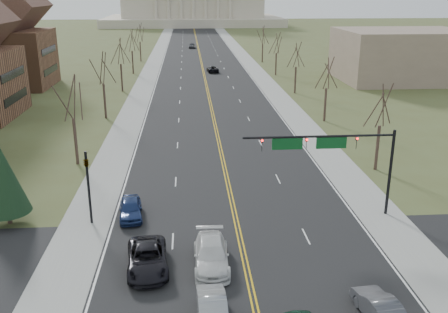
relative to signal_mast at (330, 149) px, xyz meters
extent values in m
cube|color=black|center=(-7.45, 96.50, -5.76)|extent=(20.00, 380.00, 0.01)
cube|color=black|center=(-7.45, -7.50, -5.76)|extent=(120.00, 14.00, 0.01)
cube|color=gray|center=(-19.45, 96.50, -5.75)|extent=(4.00, 380.00, 0.03)
cube|color=gray|center=(4.55, 96.50, -5.75)|extent=(4.00, 380.00, 0.03)
cube|color=gold|center=(-7.45, 96.50, -5.75)|extent=(0.42, 380.00, 0.01)
cube|color=silver|center=(-17.25, 96.50, -5.75)|extent=(0.15, 380.00, 0.01)
cube|color=silver|center=(2.35, 96.50, -5.75)|extent=(0.15, 380.00, 0.01)
cube|color=#B4AE96|center=(-7.45, 236.50, -3.76)|extent=(90.00, 60.00, 4.00)
cube|color=#B4AE96|center=(-7.45, 236.50, 6.24)|extent=(70.00, 40.00, 16.00)
cylinder|color=black|center=(5.05, 0.00, -2.16)|extent=(0.24, 0.24, 7.20)
cylinder|color=black|center=(-0.95, 0.00, 1.04)|extent=(12.00, 0.18, 0.18)
imported|color=black|center=(2.05, 0.00, 0.49)|extent=(0.35, 0.40, 1.10)
sphere|color=#FF0C0C|center=(2.05, -0.15, 0.84)|extent=(0.18, 0.18, 0.18)
imported|color=black|center=(-1.95, 0.00, 0.49)|extent=(0.35, 0.40, 1.10)
sphere|color=#FF0C0C|center=(-1.95, -0.15, 0.84)|extent=(0.18, 0.18, 0.18)
imported|color=black|center=(-5.45, 0.00, 0.49)|extent=(0.35, 0.40, 1.10)
sphere|color=#FF0C0C|center=(-5.45, -0.15, 0.84)|extent=(0.18, 0.18, 0.18)
cube|color=#0C4C1E|center=(0.05, 0.00, 0.49)|extent=(2.40, 0.12, 0.90)
cube|color=#0C4C1E|center=(-3.45, 0.00, 0.49)|extent=(2.40, 0.12, 0.90)
cylinder|color=black|center=(-18.95, 0.00, -2.76)|extent=(0.20, 0.20, 6.00)
imported|color=black|center=(-18.95, 0.00, -0.56)|extent=(0.32, 0.36, 0.99)
cylinder|color=#3C2B23|center=(8.05, 10.50, -3.42)|extent=(0.32, 0.32, 4.68)
cylinder|color=#3C2B23|center=(-22.95, 14.50, -3.29)|extent=(0.32, 0.32, 4.95)
cylinder|color=#3C2B23|center=(8.05, 30.50, -3.42)|extent=(0.32, 0.32, 4.68)
cylinder|color=#3C2B23|center=(-22.95, 34.50, -3.29)|extent=(0.32, 0.32, 4.95)
cylinder|color=#3C2B23|center=(8.05, 50.50, -3.42)|extent=(0.32, 0.32, 4.68)
cylinder|color=#3C2B23|center=(-22.95, 54.50, -3.29)|extent=(0.32, 0.32, 4.95)
cylinder|color=#3C2B23|center=(8.05, 70.50, -3.42)|extent=(0.32, 0.32, 4.68)
cylinder|color=#3C2B23|center=(-22.95, 74.50, -3.29)|extent=(0.32, 0.32, 4.95)
cylinder|color=#3C2B23|center=(8.05, 90.50, -3.42)|extent=(0.32, 0.32, 4.68)
cylinder|color=#3C2B23|center=(-22.95, 94.50, -3.29)|extent=(0.32, 0.32, 4.95)
cylinder|color=#3C2B23|center=(-25.45, 0.50, -5.26)|extent=(0.36, 0.36, 1.00)
cone|color=black|center=(-25.45, 0.50, -2.01)|extent=(3.64, 3.64, 5.50)
cube|color=black|center=(-35.90, 36.50, -2.91)|extent=(0.10, 9.80, 1.20)
cube|color=black|center=(-35.90, 36.50, 0.41)|extent=(0.10, 9.80, 1.20)
cube|color=brown|center=(-45.45, 60.50, -0.51)|extent=(17.00, 14.00, 10.50)
cube|color=black|center=(-36.90, 60.50, -2.61)|extent=(0.10, 9.80, 1.20)
cube|color=black|center=(-36.90, 60.50, 1.06)|extent=(0.10, 9.80, 1.20)
cube|color=#7F6B5A|center=(32.55, 62.50, -0.76)|extent=(25.00, 20.00, 10.00)
imported|color=#45464C|center=(-0.67, -13.67, -4.99)|extent=(2.10, 4.74, 1.51)
imported|color=gray|center=(-9.99, -13.28, -4.99)|extent=(1.77, 4.64, 1.51)
imported|color=black|center=(-14.00, -7.27, -4.96)|extent=(3.11, 5.89, 1.58)
imported|color=silver|center=(-9.77, -7.16, -4.93)|extent=(2.35, 5.69, 1.65)
imported|color=navy|center=(-15.94, 0.85, -4.99)|extent=(2.26, 4.65, 1.53)
imported|color=black|center=(-5.39, 75.42, -5.06)|extent=(2.71, 5.14, 1.38)
imported|color=#4E5056|center=(-9.40, 123.97, -4.94)|extent=(2.09, 4.81, 1.61)
camera|label=1|loc=(-11.08, -36.60, 11.91)|focal=40.00mm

